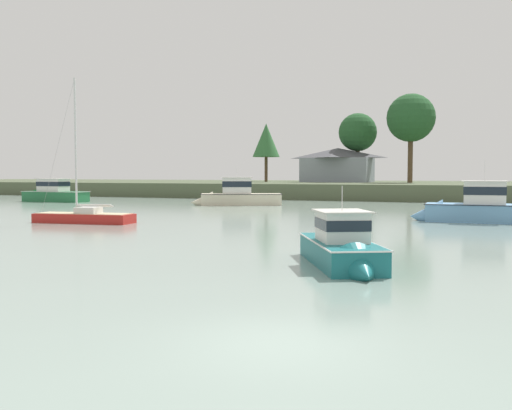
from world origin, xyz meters
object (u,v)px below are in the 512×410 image
(cruiser_cream, at_px, (233,199))
(cruiser_teal, at_px, (344,255))
(cruiser_green, at_px, (50,196))
(cruiser_skyblue, at_px, (474,213))
(mooring_buoy_green, at_px, (453,204))
(sailboat_red, at_px, (84,220))

(cruiser_cream, xyz_separation_m, cruiser_teal, (20.99, -37.03, -0.25))
(cruiser_green, distance_m, cruiser_teal, 58.40)
(cruiser_cream, height_order, cruiser_green, cruiser_cream)
(cruiser_green, bearing_deg, cruiser_teal, -37.89)
(cruiser_skyblue, xyz_separation_m, mooring_buoy_green, (-2.26, 23.33, -0.60))
(sailboat_red, bearing_deg, cruiser_green, 135.72)
(cruiser_green, height_order, sailboat_red, sailboat_red)
(cruiser_teal, bearing_deg, sailboat_red, 150.90)
(cruiser_teal, bearing_deg, cruiser_cream, 119.55)
(cruiser_skyblue, bearing_deg, cruiser_cream, 151.62)
(cruiser_skyblue, distance_m, sailboat_red, 28.48)
(mooring_buoy_green, bearing_deg, sailboat_red, -124.74)
(cruiser_skyblue, xyz_separation_m, sailboat_red, (-26.19, -11.19, -0.44))
(sailboat_red, height_order, mooring_buoy_green, sailboat_red)
(cruiser_skyblue, distance_m, mooring_buoy_green, 23.44)
(cruiser_green, bearing_deg, mooring_buoy_green, 12.50)
(cruiser_cream, relative_size, cruiser_teal, 1.50)
(cruiser_skyblue, height_order, sailboat_red, sailboat_red)
(cruiser_cream, relative_size, mooring_buoy_green, 23.37)
(cruiser_green, relative_size, cruiser_teal, 1.42)
(cruiser_cream, xyz_separation_m, cruiser_green, (-25.09, -1.17, -0.02))
(cruiser_teal, distance_m, mooring_buoy_green, 46.64)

